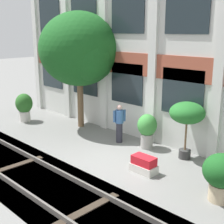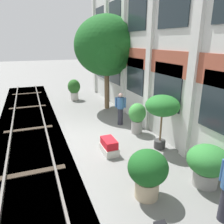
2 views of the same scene
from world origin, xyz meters
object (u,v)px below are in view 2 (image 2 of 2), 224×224
object	(u,v)px
potted_plant_glazed_jar	(137,116)
potted_plant_stone_basin	(207,163)
potted_plant_ribbed_drum	(74,88)
potted_plant_fluted_column	(148,171)
potted_plant_square_trough	(109,146)
potted_plant_terracotta_small	(162,108)
resident_by_doorway	(120,108)
broadleaf_tree	(107,48)

from	to	relation	value
potted_plant_glazed_jar	potted_plant_stone_basin	xyz separation A→B (m)	(3.96, 0.14, -0.10)
potted_plant_ribbed_drum	potted_plant_fluted_column	world-z (taller)	potted_plant_ribbed_drum
potted_plant_square_trough	potted_plant_stone_basin	world-z (taller)	potted_plant_stone_basin
potted_plant_square_trough	potted_plant_stone_basin	size ratio (longest dim) A/B	0.71
potted_plant_terracotta_small	resident_by_doorway	distance (m)	2.93
potted_plant_square_trough	resident_by_doorway	distance (m)	2.95
potted_plant_ribbed_drum	potted_plant_fluted_column	bearing A→B (deg)	-1.39
potted_plant_glazed_jar	potted_plant_ribbed_drum	distance (m)	6.78
potted_plant_square_trough	resident_by_doorway	bearing A→B (deg)	149.05
potted_plant_glazed_jar	resident_by_doorway	distance (m)	1.23
potted_plant_fluted_column	potted_plant_stone_basin	distance (m)	1.80
potted_plant_terracotta_small	potted_plant_glazed_jar	xyz separation A→B (m)	(-1.60, -0.16, -0.81)
potted_plant_ribbed_drum	potted_plant_square_trough	bearing A→B (deg)	-2.63
potted_plant_square_trough	potted_plant_terracotta_small	bearing A→B (deg)	80.74
broadleaf_tree	potted_plant_stone_basin	size ratio (longest dim) A/B	4.41
potted_plant_ribbed_drum	resident_by_doorway	distance (m)	5.55
potted_plant_glazed_jar	potted_plant_square_trough	distance (m)	2.25
potted_plant_square_trough	resident_by_doorway	xyz separation A→B (m)	(-2.48, 1.49, 0.58)
broadleaf_tree	potted_plant_ribbed_drum	world-z (taller)	broadleaf_tree
potted_plant_stone_basin	resident_by_doorway	size ratio (longest dim) A/B	0.76
potted_plant_glazed_jar	resident_by_doorway	world-z (taller)	resident_by_doorway
potted_plant_square_trough	potted_plant_ribbed_drum	bearing A→B (deg)	177.37
potted_plant_terracotta_small	potted_plant_fluted_column	size ratio (longest dim) A/B	1.56
broadleaf_tree	potted_plant_square_trough	size ratio (longest dim) A/B	6.19
potted_plant_square_trough	potted_plant_fluted_column	bearing A→B (deg)	2.52
potted_plant_ribbed_drum	resident_by_doorway	bearing A→B (deg)	11.65
potted_plant_ribbed_drum	resident_by_doorway	size ratio (longest dim) A/B	0.90
potted_plant_glazed_jar	potted_plant_square_trough	bearing A→B (deg)	-54.01
potted_plant_glazed_jar	potted_plant_square_trough	world-z (taller)	potted_plant_glazed_jar
broadleaf_tree	potted_plant_stone_basin	world-z (taller)	broadleaf_tree
broadleaf_tree	potted_plant_fluted_column	size ratio (longest dim) A/B	3.99
broadleaf_tree	potted_plant_terracotta_small	world-z (taller)	broadleaf_tree
potted_plant_glazed_jar	potted_plant_square_trough	size ratio (longest dim) A/B	1.59
potted_plant_fluted_column	resident_by_doorway	size ratio (longest dim) A/B	0.84
potted_plant_ribbed_drum	potted_plant_stone_basin	distance (m)	10.71
broadleaf_tree	resident_by_doorway	bearing A→B (deg)	-6.28
potted_plant_fluted_column	potted_plant_terracotta_small	bearing A→B (deg)	140.72
potted_plant_ribbed_drum	resident_by_doorway	xyz separation A→B (m)	(5.44, 1.12, 0.03)
potted_plant_terracotta_small	potted_plant_stone_basin	xyz separation A→B (m)	(2.36, -0.02, -0.91)
resident_by_doorway	broadleaf_tree	bearing A→B (deg)	-159.41
potted_plant_square_trough	resident_by_doorway	size ratio (longest dim) A/B	0.54
potted_plant_ribbed_drum	potted_plant_glazed_jar	bearing A→B (deg)	11.92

